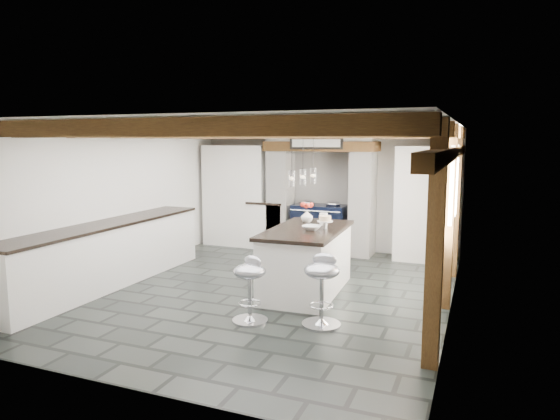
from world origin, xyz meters
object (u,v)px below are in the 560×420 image
at_px(range_cooker, 320,227).
at_px(bar_stool_near, 322,282).
at_px(kitchen_island, 307,259).
at_px(bar_stool_far, 250,282).

bearing_deg(range_cooker, bar_stool_near, -72.28).
relative_size(kitchen_island, bar_stool_far, 2.40).
relative_size(kitchen_island, bar_stool_near, 2.24).
relative_size(range_cooker, kitchen_island, 0.54).
bearing_deg(kitchen_island, bar_stool_far, -101.85).
bearing_deg(bar_stool_far, range_cooker, 114.97).
bearing_deg(bar_stool_far, kitchen_island, 100.09).
bearing_deg(kitchen_island, bar_stool_near, -65.83).
bearing_deg(kitchen_island, range_cooker, 100.93).
height_order(kitchen_island, bar_stool_far, kitchen_island).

